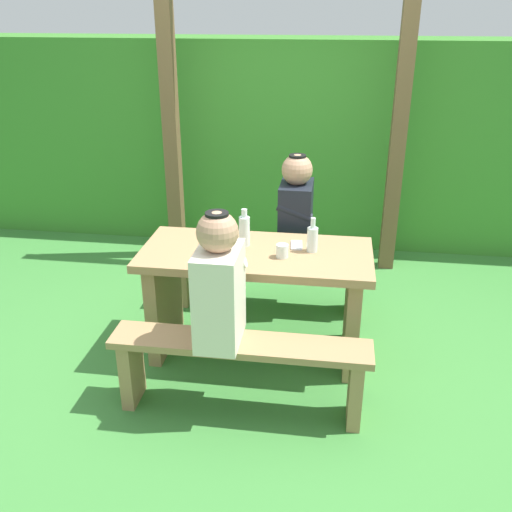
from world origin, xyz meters
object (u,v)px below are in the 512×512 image
person_white_shirt (219,284)px  bottle_left (223,231)px  bottle_center (312,238)px  bench_far (268,268)px  bottle_right (244,230)px  drinking_glass (282,251)px  person_black_coat (296,210)px  picnic_table (256,284)px  cell_phone (297,245)px  bench_near (240,361)px

person_white_shirt → bottle_left: 0.69m
bottle_left → bottle_center: bottle_center is taller
bench_far → bottle_right: 0.72m
person_white_shirt → bottle_center: 0.77m
bottle_right → bottle_left: bearing=177.5°
person_white_shirt → drinking_glass: person_white_shirt is taller
person_black_coat → bottle_left: (-0.41, -0.51, 0.02)m
picnic_table → bottle_right: (-0.08, 0.08, 0.33)m
bench_far → drinking_glass: drinking_glass is taller
cell_phone → bottle_center: bearing=-39.8°
picnic_table → bottle_center: (0.33, 0.04, 0.31)m
bottle_left → bench_far: bearing=66.5°
drinking_glass → cell_phone: (0.07, 0.18, -0.04)m
picnic_table → bottle_right: 0.35m
bottle_left → cell_phone: (0.46, 0.03, -0.08)m
picnic_table → bench_far: size_ratio=1.00×
bottle_center → cell_phone: size_ratio=1.53×
bench_near → bench_far: (0.00, 1.19, 0.00)m
drinking_glass → bottle_left: size_ratio=0.38×
bottle_center → cell_phone: bearing=145.2°
bottle_center → cell_phone: (-0.10, 0.07, -0.08)m
person_black_coat → drinking_glass: bearing=-92.4°
bench_far → bottle_right: (-0.08, -0.51, 0.49)m
drinking_glass → bottle_right: bearing=149.4°
bench_far → bottle_left: size_ratio=6.74×
bench_near → bottle_center: bottle_center is taller
picnic_table → person_white_shirt: size_ratio=1.95×
person_white_shirt → bottle_right: person_white_shirt is taller
person_white_shirt → picnic_table: bearing=79.9°
bench_near → bottle_left: (-0.22, 0.68, 0.48)m
person_black_coat → cell_phone: (0.04, -0.48, -0.06)m
drinking_glass → bottle_right: 0.30m
bench_far → person_white_shirt: size_ratio=1.95×
picnic_table → bottle_center: bearing=7.6°
picnic_table → bench_far: picnic_table is taller
picnic_table → cell_phone: (0.24, 0.11, 0.23)m
picnic_table → bottle_left: size_ratio=6.74×
bench_far → bottle_center: size_ratio=6.53×
person_white_shirt → bottle_left: bearing=99.8°
bottle_center → cell_phone: bottle_center is taller
drinking_glass → bottle_left: 0.42m
person_black_coat → bottle_right: (-0.28, -0.51, 0.03)m
picnic_table → bottle_right: size_ratio=5.94×
bench_near → bottle_center: (0.33, 0.64, 0.48)m
bench_near → bottle_center: 0.86m
person_black_coat → bottle_right: size_ratio=3.05×
bottle_center → bottle_left: bearing=175.9°
bench_near → bench_far: bearing=90.0°
bench_near → bottle_center: size_ratio=6.53×
bottle_left → cell_phone: bearing=3.5°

